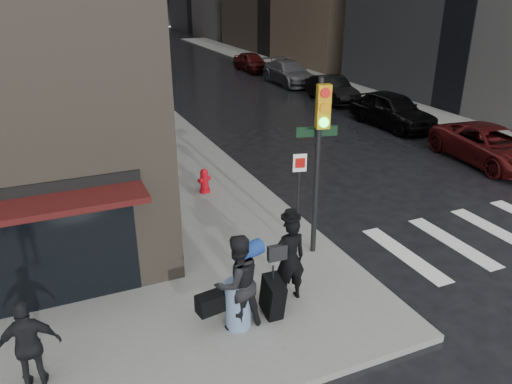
# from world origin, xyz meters

# --- Properties ---
(ground) EXTENTS (140.00, 140.00, 0.00)m
(ground) POSITION_xyz_m (0.00, 0.00, 0.00)
(ground) COLOR black
(ground) RESTS_ON ground
(sidewalk_left) EXTENTS (4.00, 50.00, 0.15)m
(sidewalk_left) POSITION_xyz_m (0.00, 27.00, 0.07)
(sidewalk_left) COLOR slate
(sidewalk_left) RESTS_ON ground
(sidewalk_right) EXTENTS (3.00, 50.00, 0.15)m
(sidewalk_right) POSITION_xyz_m (13.50, 27.00, 0.07)
(sidewalk_right) COLOR slate
(sidewalk_right) RESTS_ON ground
(man_overcoat) EXTENTS (1.11, 1.04, 2.10)m
(man_overcoat) POSITION_xyz_m (-0.30, 0.24, 1.03)
(man_overcoat) COLOR black
(man_overcoat) RESTS_ON ground
(man_jeans) EXTENTS (1.45, 0.90, 1.99)m
(man_jeans) POSITION_xyz_m (-1.53, -0.10, 1.15)
(man_jeans) COLOR black
(man_jeans) RESTS_ON ground
(man_greycoat) EXTENTS (1.02, 0.50, 1.67)m
(man_greycoat) POSITION_xyz_m (-5.21, -0.23, 0.99)
(man_greycoat) COLOR black
(man_greycoat) RESTS_ON ground
(traffic_light) EXTENTS (1.06, 0.60, 4.35)m
(traffic_light) POSITION_xyz_m (1.25, 1.81, 2.95)
(traffic_light) COLOR black
(traffic_light) RESTS_ON ground
(fire_hydrant) EXTENTS (0.46, 0.35, 0.80)m
(fire_hydrant) POSITION_xyz_m (0.01, 6.63, 0.51)
(fire_hydrant) COLOR #AD0A15
(fire_hydrant) RESTS_ON ground
(parked_car_0) EXTENTS (2.82, 5.25, 1.40)m
(parked_car_0) POSITION_xyz_m (10.96, 5.34, 0.70)
(parked_car_0) COLOR #440D0E
(parked_car_0) RESTS_ON ground
(parked_car_1) EXTENTS (2.15, 4.90, 1.64)m
(parked_car_1) POSITION_xyz_m (10.84, 11.10, 0.82)
(parked_car_1) COLOR black
(parked_car_1) RESTS_ON ground
(parked_car_2) EXTENTS (1.85, 4.44, 1.43)m
(parked_car_2) POSITION_xyz_m (11.07, 16.86, 0.71)
(parked_car_2) COLOR black
(parked_car_2) RESTS_ON ground
(parked_car_3) EXTENTS (2.25, 5.28, 1.52)m
(parked_car_3) POSITION_xyz_m (11.25, 22.62, 0.76)
(parked_car_3) COLOR #4E4E53
(parked_car_3) RESTS_ON ground
(parked_car_4) EXTENTS (1.77, 4.19, 1.42)m
(parked_car_4) POSITION_xyz_m (10.99, 28.38, 0.71)
(parked_car_4) COLOR #3A0C0B
(parked_car_4) RESTS_ON ground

